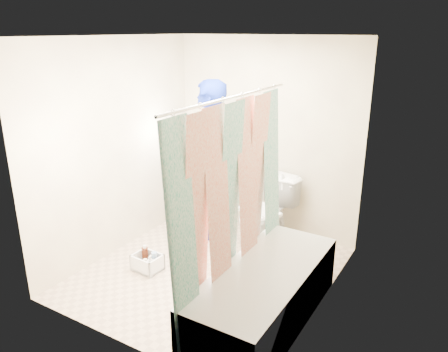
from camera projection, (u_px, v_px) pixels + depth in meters
The scene contains 14 objects.
floor at pixel (209, 272), 4.66m from camera, with size 2.60×2.60×0.00m, color tan.
ceiling at pixel (206, 36), 3.89m from camera, with size 2.40×2.60×0.02m, color white.
wall_back at pixel (266, 138), 5.33m from camera, with size 2.40×0.02×2.40m, color beige.
wall_front at pixel (112, 209), 3.22m from camera, with size 2.40×0.02×2.40m, color beige.
wall_left at pixel (118, 148), 4.86m from camera, with size 0.02×2.60×2.40m, color beige.
wall_right at pixel (327, 186), 3.69m from camera, with size 0.02×2.60×2.40m, color beige.
bathtub at pixel (264, 293), 3.81m from camera, with size 0.70×1.75×0.50m.
curtain_rod at pixel (233, 97), 3.43m from camera, with size 0.02×0.02×1.90m, color silver.
shower_curtain at pixel (232, 206), 3.73m from camera, with size 0.06×1.75×1.80m, color white.
toilet at pixel (266, 214), 5.10m from camera, with size 0.46×0.80×0.82m, color white.
tank_lid at pixel (259, 212), 4.98m from camera, with size 0.50×0.22×0.04m, color white.
tank_internals at pixel (275, 176), 5.15m from camera, with size 0.20×0.08×0.27m.
plumber at pixel (208, 161), 5.22m from camera, with size 0.70×0.46×1.92m, color #102FA6.
cleaning_caddy at pixel (148, 263), 4.66m from camera, with size 0.31×0.25×0.23m.
Camera 1 is at (2.23, -3.42, 2.46)m, focal length 35.00 mm.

